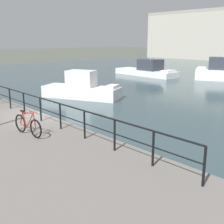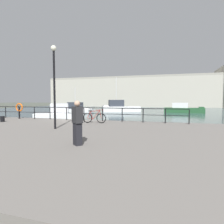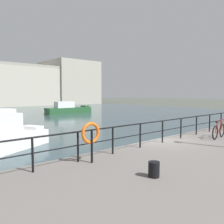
{
  "view_description": "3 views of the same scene",
  "coord_description": "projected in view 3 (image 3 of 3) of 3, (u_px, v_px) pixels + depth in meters",
  "views": [
    {
      "loc": [
        12.44,
        -6.81,
        4.52
      ],
      "look_at": [
        2.01,
        2.76,
        0.94
      ],
      "focal_mm": 46.23,
      "sensor_mm": 36.0,
      "label": 1
    },
    {
      "loc": [
        7.91,
        -15.25,
        2.71
      ],
      "look_at": [
        2.21,
        3.63,
        1.41
      ],
      "focal_mm": 31.12,
      "sensor_mm": 36.0,
      "label": 2
    },
    {
      "loc": [
        -9.71,
        -7.45,
        3.33
      ],
      "look_at": [
        0.8,
        4.36,
        2.07
      ],
      "focal_mm": 37.51,
      "sensor_mm": 36.0,
      "label": 3
    }
  ],
  "objects": [
    {
      "name": "ground_plane",
      "position": [
        156.0,
        157.0,
        12.25
      ],
      "size": [
        240.0,
        240.0,
        0.0
      ],
      "primitive_type": "plane",
      "color": "#4C5147"
    },
    {
      "name": "moored_harbor_tender",
      "position": [
        68.0,
        109.0,
        38.45
      ],
      "size": [
        7.67,
        2.41,
        1.98
      ],
      "rotation": [
        0.0,
        0.0,
        -0.05
      ],
      "color": "#23512D",
      "rests_on": "water_basin"
    },
    {
      "name": "moored_small_launch",
      "position": [
        1.0,
        139.0,
        13.33
      ],
      "size": [
        6.41,
        4.47,
        2.16
      ],
      "rotation": [
        0.0,
        0.0,
        0.45
      ],
      "color": "white",
      "rests_on": "water_basin"
    },
    {
      "name": "quay_railing",
      "position": [
        163.0,
        127.0,
        11.23
      ],
      "size": [
        19.39,
        0.07,
        1.08
      ],
      "color": "black",
      "rests_on": "quay_promenade"
    },
    {
      "name": "parked_bicycle",
      "position": [
        219.0,
        131.0,
        12.28
      ],
      "size": [
        1.77,
        0.23,
        0.98
      ],
      "rotation": [
        0.0,
        0.0,
        0.09
      ],
      "color": "black",
      "rests_on": "quay_promenade"
    },
    {
      "name": "mooring_bollard",
      "position": [
        154.0,
        169.0,
        6.61
      ],
      "size": [
        0.32,
        0.32,
        0.44
      ],
      "primitive_type": "cylinder",
      "color": "black",
      "rests_on": "quay_promenade"
    },
    {
      "name": "life_ring_stand",
      "position": [
        91.0,
        134.0,
        7.95
      ],
      "size": [
        0.75,
        0.16,
        1.4
      ],
      "color": "black",
      "rests_on": "quay_promenade"
    }
  ]
}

